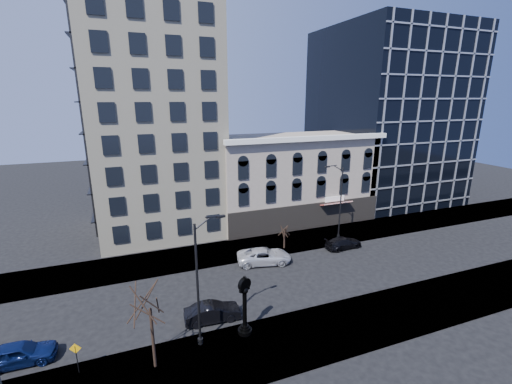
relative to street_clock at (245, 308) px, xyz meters
name	(u,v)px	position (x,y,z in m)	size (l,w,h in m)	color
ground	(251,287)	(2.71, 6.09, -2.26)	(160.00, 160.00, 0.00)	black
sidewalk_far	(227,251)	(2.71, 14.09, -2.20)	(160.00, 6.00, 0.12)	gray
sidewalk_near	(289,341)	(2.71, -1.91, -2.20)	(160.00, 6.00, 0.12)	gray
cream_tower	(151,79)	(-3.40, 24.97, 17.06)	(15.90, 15.40, 42.50)	beige
victorian_row	(292,178)	(14.72, 21.98, 3.73)	(22.60, 11.19, 12.50)	gray
glass_office	(386,117)	(34.71, 27.00, 11.74)	(20.00, 20.15, 28.00)	black
street_clock	(245,308)	(0.00, 0.00, 0.00)	(1.07, 1.07, 4.74)	black
street_lamp_near	(206,248)	(-2.67, 0.15, 5.15)	(2.48, 0.74, 9.66)	black
street_lamp_far	(336,183)	(16.15, 13.02, 5.04)	(2.43, 0.83, 9.51)	black
bare_tree_near	(149,296)	(-6.58, -1.05, 3.10)	(4.04, 4.04, 6.93)	black
bare_tree_far	(285,227)	(9.21, 12.61, 0.47)	(2.03, 2.03, 3.48)	black
warning_sign	(76,353)	(-11.20, 0.09, -0.63)	(0.71, 0.19, 2.19)	black
car_near_a	(19,353)	(-14.96, 2.53, -1.50)	(1.81, 4.49, 1.53)	#0C194C
car_near_b	(213,312)	(-1.85, 2.44, -1.53)	(1.56, 4.47, 1.47)	black
car_far_a	(264,256)	(5.65, 10.10, -1.46)	(2.66, 5.77, 1.60)	silver
car_far_b	(343,243)	(15.80, 10.29, -1.60)	(1.86, 4.58, 1.33)	black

